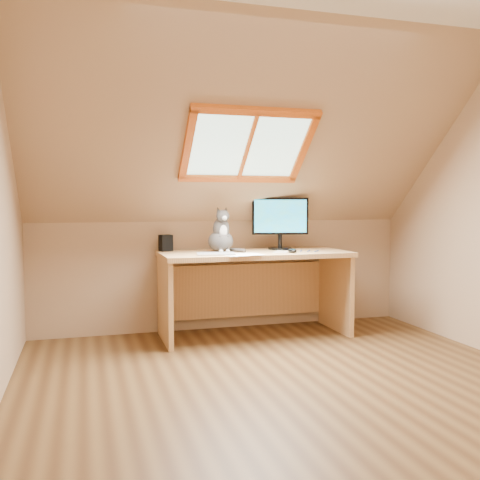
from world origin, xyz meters
name	(u,v)px	position (x,y,z in m)	size (l,w,h in m)	color
ground	(296,390)	(0.00, 0.00, 0.00)	(3.50, 3.50, 0.00)	brown
room_shell	(304,159)	(0.00, -0.09, 1.43)	(3.52, 3.52, 2.41)	tan
desk	(252,276)	(0.17, 1.45, 0.52)	(1.63, 0.71, 0.74)	tan
monitor	(280,220)	(0.45, 1.50, 1.02)	(0.51, 0.22, 0.47)	black
cat	(221,236)	(-0.12, 1.42, 0.89)	(0.23, 0.28, 0.40)	#413C39
desk_speaker	(166,243)	(-0.57, 1.63, 0.82)	(0.10, 0.10, 0.14)	black
graphics_tablet	(216,254)	(-0.22, 1.20, 0.75)	(0.31, 0.22, 0.01)	#B2B2B7
mouse	(292,251)	(0.44, 1.17, 0.76)	(0.06, 0.11, 0.04)	black
papers	(253,254)	(0.08, 1.12, 0.75)	(0.35, 0.30, 0.01)	white
cables	(296,251)	(0.51, 1.26, 0.75)	(0.51, 0.26, 0.01)	silver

